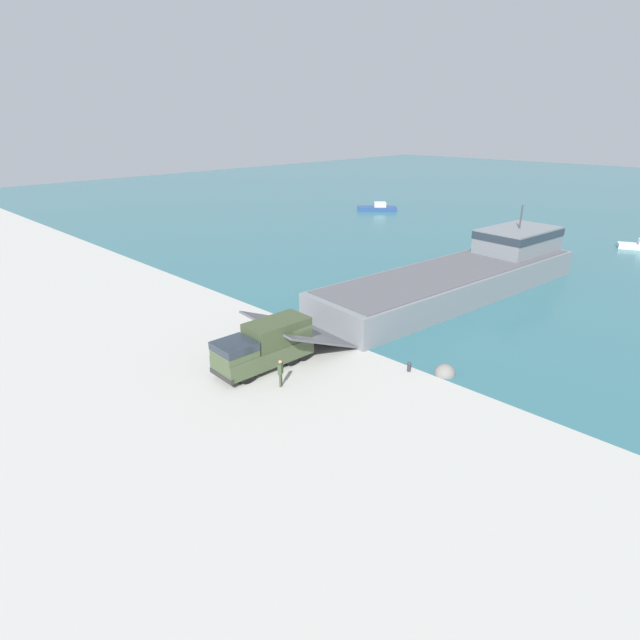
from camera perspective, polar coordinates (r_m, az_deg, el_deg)
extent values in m
plane|color=#B7B5AD|center=(35.60, -2.43, -4.03)|extent=(240.00, 240.00, 0.00)
cube|color=gray|center=(48.99, 14.98, 4.20)|extent=(11.02, 31.50, 2.50)
cube|color=#56565B|center=(48.62, 15.13, 5.64)|extent=(10.28, 30.20, 0.08)
cube|color=gray|center=(57.09, 21.66, 8.48)|extent=(6.26, 9.18, 2.51)
cube|color=#28333D|center=(56.94, 21.76, 9.19)|extent=(6.42, 9.28, 0.75)
cylinder|color=#3F3F42|center=(56.63, 22.01, 10.89)|extent=(0.16, 0.16, 2.40)
cube|color=#56565B|center=(36.41, -2.51, -1.10)|extent=(7.10, 6.67, 2.48)
cube|color=#475638|center=(33.71, -6.41, -3.90)|extent=(2.76, 6.98, 1.14)
cube|color=#475638|center=(32.11, -9.73, -3.35)|extent=(2.38, 2.45, 1.00)
cube|color=#28333D|center=(32.00, -9.76, -2.94)|extent=(2.45, 2.47, 0.50)
cube|color=#3C492E|center=(33.79, -4.92, -1.28)|extent=(2.53, 4.44, 1.53)
cube|color=#2D2D2D|center=(32.27, -11.17, -6.28)|extent=(2.46, 0.37, 0.32)
cylinder|color=black|center=(32.07, -8.39, -6.14)|extent=(0.47, 1.25, 1.23)
cylinder|color=black|center=(33.54, -10.30, -4.95)|extent=(0.47, 1.25, 1.23)
cylinder|color=black|center=(34.03, -3.27, -4.19)|extent=(0.47, 1.25, 1.23)
cylinder|color=black|center=(35.41, -5.29, -3.16)|extent=(0.47, 1.25, 1.23)
cylinder|color=black|center=(34.66, -1.87, -3.65)|extent=(0.47, 1.25, 1.23)
cylinder|color=black|center=(36.02, -3.91, -2.66)|extent=(0.47, 1.25, 1.23)
cylinder|color=#3D4C33|center=(31.44, -4.55, -6.93)|extent=(0.14, 0.14, 0.88)
cylinder|color=#3D4C33|center=(31.59, -4.46, -6.77)|extent=(0.14, 0.14, 0.88)
cube|color=#3D4C33|center=(31.14, -4.55, -5.57)|extent=(0.44, 0.50, 0.70)
sphere|color=tan|center=(30.93, -4.57, -4.80)|extent=(0.24, 0.24, 0.24)
cube|color=navy|center=(93.89, 6.52, 12.53)|extent=(6.97, 6.74, 0.74)
cube|color=silver|center=(93.81, 6.87, 12.98)|extent=(2.83, 2.82, 0.81)
cylinder|color=#333338|center=(33.81, 10.13, -5.43)|extent=(0.25, 0.25, 0.47)
sphere|color=#333338|center=(33.67, 10.17, -4.96)|extent=(0.29, 0.29, 0.29)
sphere|color=gray|center=(41.77, -5.16, -0.04)|extent=(0.70, 0.70, 0.70)
sphere|color=gray|center=(34.04, 14.06, -6.02)|extent=(1.38, 1.38, 1.38)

